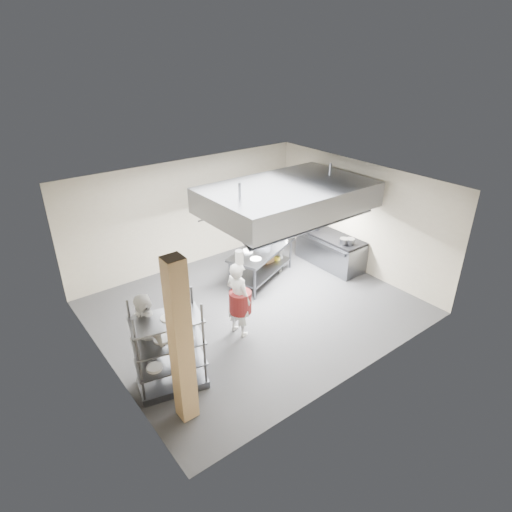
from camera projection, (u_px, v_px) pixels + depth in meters
floor at (255, 308)px, 10.25m from camera, size 7.00×7.00×0.00m
ceiling at (255, 187)px, 8.91m from camera, size 7.00×7.00×0.00m
wall_back at (188, 214)px, 11.71m from camera, size 7.00×0.00×7.00m
wall_left at (100, 303)px, 7.68m from camera, size 0.00×6.00×6.00m
wall_right at (358, 217)px, 11.49m from camera, size 0.00×6.00×6.00m
column at (181, 343)px, 6.66m from camera, size 0.30×0.30×3.00m
exhaust_hood at (288, 197)px, 10.18m from camera, size 4.00×2.50×0.60m
hood_strip_a at (258, 218)px, 9.83m from camera, size 1.60×0.12×0.04m
hood_strip_b at (314, 202)px, 10.81m from camera, size 1.60×0.12×0.04m
wall_shelf at (245, 202)px, 12.58m from camera, size 1.50×0.28×0.04m
island at (262, 264)px, 11.31m from camera, size 2.29×1.61×0.91m
island_worktop at (262, 249)px, 11.12m from camera, size 2.29×1.61×0.06m
island_undershelf at (262, 269)px, 11.38m from camera, size 2.10×1.46×0.04m
pass_rack at (169, 346)px, 7.53m from camera, size 1.35×0.98×1.82m
cooking_range at (330, 251)px, 12.10m from camera, size 0.80×2.00×0.84m
range_top at (332, 236)px, 11.90m from camera, size 0.78×1.96×0.06m
chef_head at (238, 299)px, 9.00m from camera, size 0.51×0.69×1.71m
chef_line at (275, 242)px, 11.58m from camera, size 0.85×0.98×1.74m
chef_plating at (147, 339)px, 7.68m from camera, size 0.58×1.14×1.87m
griddle at (265, 237)px, 11.47m from camera, size 0.60×0.59×0.23m
wicker_basket at (268, 260)px, 11.67m from camera, size 0.32×0.24×0.13m
stockpot at (344, 241)px, 11.32m from camera, size 0.24×0.24×0.17m
plate_stack at (170, 360)px, 7.68m from camera, size 0.28×0.28×0.05m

